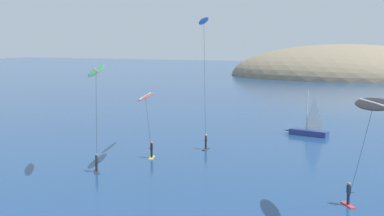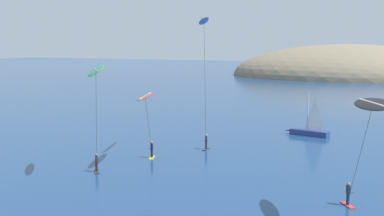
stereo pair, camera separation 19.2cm
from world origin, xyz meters
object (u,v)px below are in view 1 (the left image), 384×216
at_px(sailboat_near, 307,130).
at_px(kitesurfer_red, 146,101).
at_px(kitesurfer_blue, 204,33).
at_px(kitesurfer_black, 371,112).
at_px(kitesurfer_green, 96,79).

bearing_deg(sailboat_near, kitesurfer_red, -114.51).
distance_m(kitesurfer_blue, kitesurfer_black, 21.67).
bearing_deg(kitesurfer_blue, kitesurfer_green, -112.30).
relative_size(sailboat_near, kitesurfer_blue, 0.42).
bearing_deg(kitesurfer_black, sailboat_near, 110.20).
bearing_deg(kitesurfer_red, kitesurfer_green, -105.11).
relative_size(kitesurfer_red, kitesurfer_green, 0.71).
bearing_deg(kitesurfer_red, sailboat_near, 65.49).
relative_size(sailboat_near, kitesurfer_red, 0.86).
relative_size(kitesurfer_green, kitesurfer_black, 1.20).
height_order(kitesurfer_red, kitesurfer_green, kitesurfer_green).
height_order(sailboat_near, kitesurfer_blue, kitesurfer_blue).
bearing_deg(kitesurfer_blue, kitesurfer_red, -118.31).
distance_m(sailboat_near, kitesurfer_red, 24.78).
height_order(kitesurfer_red, kitesurfer_blue, kitesurfer_blue).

